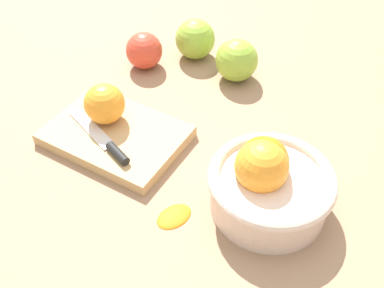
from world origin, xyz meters
The scene contains 9 objects.
ground_plane centered at (0.00, 0.00, 0.00)m, with size 2.40×2.40×0.00m, color #997556.
bowl centered at (-0.13, 0.09, 0.05)m, with size 0.17×0.17×0.11m.
cutting_board centered at (0.13, 0.10, 0.01)m, with size 0.21×0.15×0.02m, color tan.
orange_on_board centered at (0.15, 0.09, 0.05)m, with size 0.06×0.06×0.06m, color orange.
knife centered at (0.12, 0.13, 0.02)m, with size 0.15×0.06×0.01m.
apple_front_right centered at (0.15, -0.17, 0.04)m, with size 0.08×0.08×0.08m, color #8EB738.
apple_front_right_2 centered at (0.05, -0.15, 0.04)m, with size 0.08×0.08×0.08m, color #8EB738.
apple_front_right_3 centered at (0.21, -0.09, 0.03)m, with size 0.07×0.07×0.07m, color #D6422D.
citrus_peel centered at (-0.04, 0.17, 0.00)m, with size 0.05×0.04×0.01m, color orange.
Camera 1 is at (-0.26, 0.47, 0.50)m, focal length 42.15 mm.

